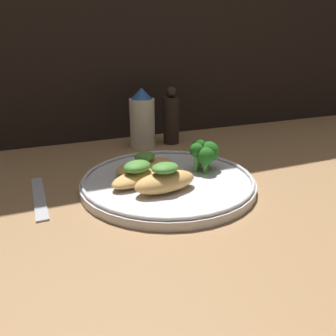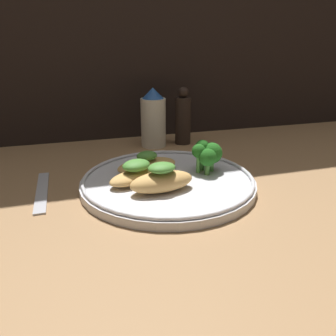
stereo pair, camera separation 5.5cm
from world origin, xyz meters
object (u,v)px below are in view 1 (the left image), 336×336
(plate, at_px, (168,181))
(broccoli_bunch, at_px, (204,152))
(sauce_bottle, at_px, (142,119))
(pepper_grinder, at_px, (171,118))

(plate, height_order, broccoli_bunch, broccoli_bunch)
(plate, relative_size, sauce_bottle, 2.15)
(plate, height_order, pepper_grinder, pepper_grinder)
(broccoli_bunch, xyz_separation_m, pepper_grinder, (0.03, 0.23, 0.01))
(broccoli_bunch, xyz_separation_m, sauce_bottle, (-0.04, 0.23, 0.02))
(broccoli_bunch, bearing_deg, pepper_grinder, 81.59)
(plate, height_order, sauce_bottle, sauce_bottle)
(sauce_bottle, bearing_deg, pepper_grinder, 0.00)
(sauce_bottle, xyz_separation_m, pepper_grinder, (0.07, 0.00, -0.00))
(plate, bearing_deg, pepper_grinder, 65.51)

